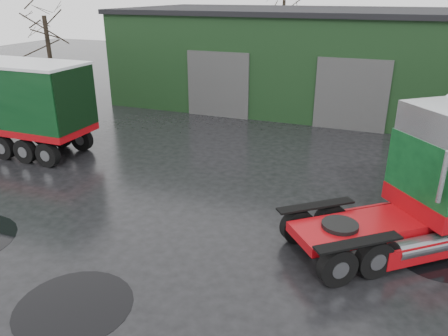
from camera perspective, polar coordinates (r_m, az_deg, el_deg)
The scene contains 7 objects.
ground at distance 13.84m, azimuth 0.80°, elevation -10.09°, with size 100.00×100.00×0.00m, color black.
warehouse at distance 31.34m, azimuth 17.68°, elevation 13.37°, with size 32.40×12.40×6.30m.
hero_tractor at distance 13.68m, azimuth 21.38°, elevation -1.83°, with size 2.98×7.01×4.36m, color #0E431D, non-canonical shape.
tree_left at distance 31.32m, azimuth -22.01°, elevation 14.85°, with size 4.40×4.40×8.50m, color black, non-canonical shape.
tree_back_a at distance 42.29m, azimuth 7.74°, elevation 18.36°, with size 4.40×4.40×9.50m, color black, non-canonical shape.
puddle_0 at distance 12.14m, azimuth -19.00°, elevation -16.69°, with size 2.97×2.97×0.01m, color black.
puddle_1 at distance 14.71m, azimuth 26.19°, elevation -10.52°, with size 2.49×2.49×0.01m, color black.
Camera 1 is at (4.04, -10.99, 7.38)m, focal length 35.00 mm.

